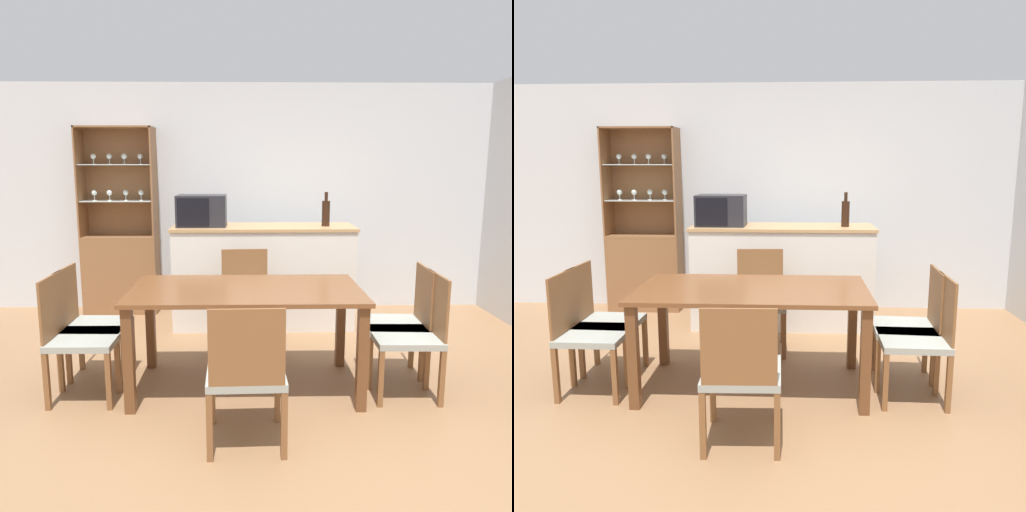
% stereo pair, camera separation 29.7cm
% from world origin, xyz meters
% --- Properties ---
extents(ground_plane, '(18.00, 18.00, 0.00)m').
position_xyz_m(ground_plane, '(0.00, 0.00, 0.00)').
color(ground_plane, '#936B47').
extents(wall_back, '(6.80, 0.06, 2.55)m').
position_xyz_m(wall_back, '(0.00, 2.63, 1.27)').
color(wall_back, silver).
rests_on(wall_back, ground_plane).
extents(kitchen_counter, '(1.85, 0.61, 1.04)m').
position_xyz_m(kitchen_counter, '(-0.03, 1.91, 0.52)').
color(kitchen_counter, silver).
rests_on(kitchen_counter, ground_plane).
extents(display_cabinet, '(0.82, 0.34, 2.06)m').
position_xyz_m(display_cabinet, '(-1.62, 2.44, 0.60)').
color(display_cabinet, brown).
rests_on(display_cabinet, ground_plane).
extents(dining_table, '(1.68, 0.90, 0.77)m').
position_xyz_m(dining_table, '(-0.21, 0.40, 0.66)').
color(dining_table, brown).
rests_on(dining_table, ground_plane).
extents(dining_chair_side_left_far, '(0.47, 0.47, 0.89)m').
position_xyz_m(dining_chair_side_left_far, '(-1.40, 0.54, 0.45)').
color(dining_chair_side_left_far, '#999E93').
rests_on(dining_chair_side_left_far, ground_plane).
extents(dining_chair_side_right_near, '(0.47, 0.47, 0.89)m').
position_xyz_m(dining_chair_side_right_near, '(0.98, 0.27, 0.45)').
color(dining_chair_side_right_near, '#999E93').
rests_on(dining_chair_side_right_near, ground_plane).
extents(dining_chair_head_near, '(0.47, 0.47, 0.89)m').
position_xyz_m(dining_chair_head_near, '(-0.21, -0.40, 0.45)').
color(dining_chair_head_near, '#999E93').
rests_on(dining_chair_head_near, ground_plane).
extents(dining_chair_head_far, '(0.48, 0.48, 0.89)m').
position_xyz_m(dining_chair_head_far, '(-0.21, 1.20, 0.45)').
color(dining_chair_head_far, '#999E93').
rests_on(dining_chair_head_far, ground_plane).
extents(dining_chair_side_left_near, '(0.46, 0.46, 0.89)m').
position_xyz_m(dining_chair_side_left_near, '(-1.40, 0.27, 0.45)').
color(dining_chair_side_left_near, '#999E93').
rests_on(dining_chair_side_left_near, ground_plane).
extents(dining_chair_side_right_far, '(0.48, 0.48, 0.89)m').
position_xyz_m(dining_chair_side_right_far, '(0.98, 0.53, 0.45)').
color(dining_chair_side_right_far, '#999E93').
rests_on(dining_chair_side_right_far, ground_plane).
extents(microwave, '(0.49, 0.38, 0.31)m').
position_xyz_m(microwave, '(-0.65, 1.91, 1.20)').
color(microwave, '#232328').
rests_on(microwave, kitchen_counter).
extents(wine_bottle, '(0.08, 0.08, 0.34)m').
position_xyz_m(wine_bottle, '(0.60, 1.87, 1.18)').
color(wine_bottle, black).
rests_on(wine_bottle, kitchen_counter).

